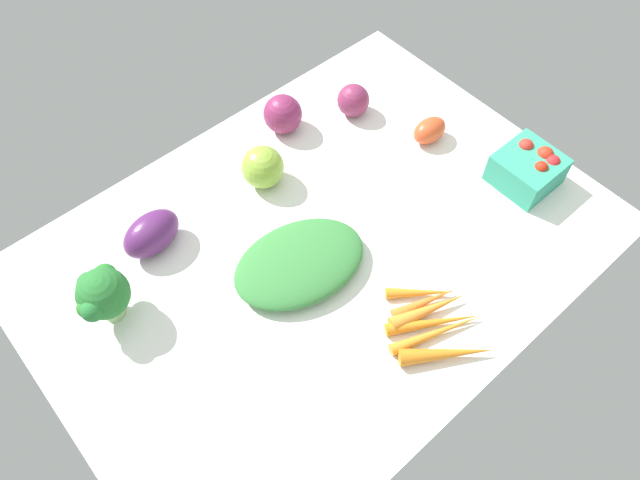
{
  "coord_description": "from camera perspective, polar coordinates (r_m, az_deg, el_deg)",
  "views": [
    {
      "loc": [
        40.08,
        45.92,
        95.63
      ],
      "look_at": [
        0.0,
        0.0,
        4.0
      ],
      "focal_mm": 33.67,
      "sensor_mm": 36.0,
      "label": 1
    }
  ],
  "objects": [
    {
      "name": "red_onion_near_basket",
      "position": [
        1.32,
        3.18,
        13.12
      ],
      "size": [
        6.97,
        6.97,
        6.97
      ],
      "primitive_type": "sphere",
      "color": "#842B52",
      "rests_on": "tablecloth"
    },
    {
      "name": "carrot_bunch",
      "position": [
        1.04,
        10.84,
        -7.81
      ],
      "size": [
        18.46,
        21.56,
        2.98
      ],
      "color": "orange",
      "rests_on": "tablecloth"
    },
    {
      "name": "heirloom_tomato_green",
      "position": [
        1.18,
        -5.48,
        6.91
      ],
      "size": [
        8.45,
        8.45,
        8.45
      ],
      "primitive_type": "sphere",
      "color": "#8DB73B",
      "rests_on": "tablecloth"
    },
    {
      "name": "red_onion_center",
      "position": [
        1.28,
        -3.56,
        11.86
      ],
      "size": [
        8.16,
        8.16,
        8.16
      ],
      "primitive_type": "sphere",
      "color": "#842755",
      "rests_on": "tablecloth"
    },
    {
      "name": "eggplant",
      "position": [
        1.13,
        -15.73,
        0.6
      ],
      "size": [
        12.31,
        8.71,
        7.23
      ],
      "primitive_type": "ellipsoid",
      "rotation": [
        0.0,
        0.0,
        3.28
      ],
      "color": "#582461",
      "rests_on": "tablecloth"
    },
    {
      "name": "broccoli_head",
      "position": [
        1.05,
        -20.08,
        -4.88
      ],
      "size": [
        9.4,
        9.97,
        11.45
      ],
      "color": "#97C47A",
      "rests_on": "tablecloth"
    },
    {
      "name": "berry_basket",
      "position": [
        1.25,
        19.2,
        6.46
      ],
      "size": [
        11.5,
        11.5,
        7.72
      ],
      "color": "teal",
      "rests_on": "tablecloth"
    },
    {
      "name": "tablecloth",
      "position": [
        1.13,
        0.0,
        -0.85
      ],
      "size": [
        104.0,
        76.0,
        2.0
      ],
      "primitive_type": "cube",
      "color": "white",
      "rests_on": "ground"
    },
    {
      "name": "leafy_greens_clump",
      "position": [
        1.07,
        -1.95,
        -2.17
      ],
      "size": [
        27.51,
        21.53,
        4.39
      ],
      "primitive_type": "ellipsoid",
      "rotation": [
        0.0,
        0.0,
        2.95
      ],
      "color": "#38813C",
      "rests_on": "tablecloth"
    },
    {
      "name": "roma_tomato",
      "position": [
        1.29,
        10.37,
        10.22
      ],
      "size": [
        8.05,
        5.66,
        5.14
      ],
      "primitive_type": "ellipsoid",
      "rotation": [
        0.0,
        0.0,
        3.07
      ],
      "color": "#E14F27",
      "rests_on": "tablecloth"
    }
  ]
}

